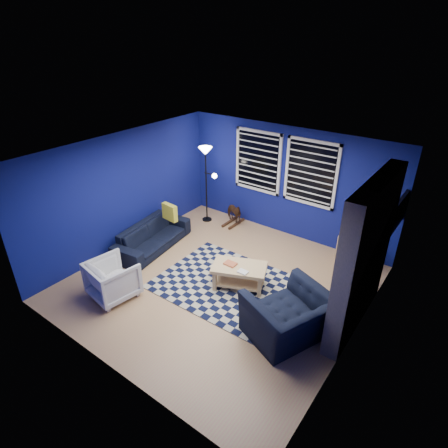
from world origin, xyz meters
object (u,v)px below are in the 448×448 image
at_px(rocking_horse, 233,212).
at_px(tv, 398,213).
at_px(sofa, 153,236).
at_px(coffee_table, 239,272).
at_px(cabinet, 355,250).
at_px(floor_lamp, 206,162).
at_px(armchair_bent, 113,279).
at_px(armchair_big, 288,316).

bearing_deg(rocking_horse, tv, -74.28).
bearing_deg(sofa, tv, -75.28).
distance_m(coffee_table, cabinet, 2.56).
relative_size(cabinet, floor_lamp, 0.39).
relative_size(sofa, floor_lamp, 1.01).
relative_size(coffee_table, cabinet, 1.52).
xyz_separation_m(tv, armchair_bent, (-3.76, -3.40, -1.04)).
height_order(tv, rocking_horse, tv).
xyz_separation_m(coffee_table, cabinet, (1.43, 2.12, -0.06)).
bearing_deg(cabinet, armchair_bent, -109.25).
height_order(tv, armchair_big, tv).
xyz_separation_m(sofa, armchair_bent, (0.65, -1.59, 0.08)).
relative_size(tv, sofa, 0.53).
relative_size(tv, floor_lamp, 0.53).
bearing_deg(rocking_horse, floor_lamp, 126.41).
height_order(armchair_big, rocking_horse, armchair_big).
relative_size(armchair_bent, cabinet, 1.06).
bearing_deg(armchair_big, sofa, -77.51).
height_order(armchair_bent, coffee_table, armchair_bent).
bearing_deg(tv, floor_lamp, -178.80).
relative_size(tv, armchair_big, 0.83).
xyz_separation_m(tv, sofa, (-4.41, -1.82, -1.12)).
relative_size(armchair_bent, floor_lamp, 0.42).
relative_size(sofa, armchair_big, 1.58).
distance_m(sofa, coffee_table, 2.32).
bearing_deg(cabinet, floor_lamp, -153.58).
bearing_deg(armchair_big, floor_lamp, -101.74).
xyz_separation_m(rocking_horse, floor_lamp, (-0.63, -0.21, 1.22)).
bearing_deg(tv, sofa, -157.60).
relative_size(tv, rocking_horse, 1.69).
distance_m(armchair_bent, rocking_horse, 3.53).
height_order(cabinet, floor_lamp, floor_lamp).
bearing_deg(sofa, coffee_table, -99.04).
bearing_deg(floor_lamp, coffee_table, -39.43).
bearing_deg(floor_lamp, rocking_horse, 18.72).
height_order(armchair_bent, floor_lamp, floor_lamp).
relative_size(sofa, coffee_table, 1.69).
distance_m(armchair_bent, coffee_table, 2.26).
height_order(coffee_table, cabinet, cabinet).
xyz_separation_m(armchair_big, rocking_horse, (-2.84, 2.58, -0.07)).
distance_m(tv, cabinet, 1.33).
bearing_deg(armchair_bent, armchair_big, -153.12).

